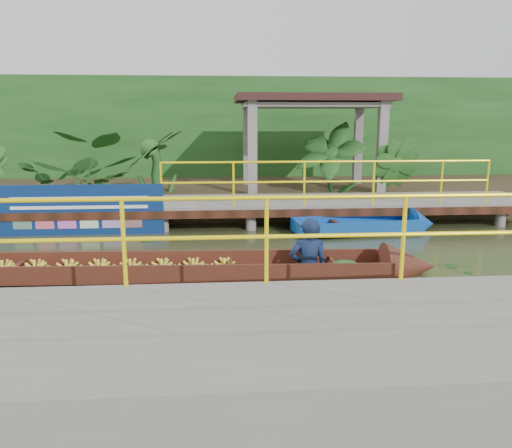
{
  "coord_description": "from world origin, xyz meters",
  "views": [
    {
      "loc": [
        0.26,
        -8.54,
        2.51
      ],
      "look_at": [
        0.95,
        0.5,
        0.6
      ],
      "focal_mm": 35.0,
      "sensor_mm": 36.0,
      "label": 1
    }
  ],
  "objects": [
    {
      "name": "ground",
      "position": [
        0.0,
        0.0,
        0.0
      ],
      "size": [
        80.0,
        80.0,
        0.0
      ],
      "primitive_type": "plane",
      "color": "#293018",
      "rests_on": "ground"
    },
    {
      "name": "land_strip",
      "position": [
        0.0,
        7.5,
        0.23
      ],
      "size": [
        30.0,
        8.0,
        0.45
      ],
      "primitive_type": "cube",
      "color": "#352C1A",
      "rests_on": "ground"
    },
    {
      "name": "far_dock",
      "position": [
        0.02,
        3.43,
        0.48
      ],
      "size": [
        16.0,
        2.06,
        1.66
      ],
      "color": "slate",
      "rests_on": "ground"
    },
    {
      "name": "near_dock",
      "position": [
        1.0,
        -4.2,
        0.3
      ],
      "size": [
        18.0,
        2.4,
        1.73
      ],
      "color": "slate",
      "rests_on": "ground"
    },
    {
      "name": "pavilion",
      "position": [
        3.0,
        6.3,
        2.82
      ],
      "size": [
        4.4,
        3.0,
        3.0
      ],
      "color": "slate",
      "rests_on": "ground"
    },
    {
      "name": "foliage_backdrop",
      "position": [
        0.0,
        10.0,
        2.0
      ],
      "size": [
        30.0,
        0.8,
        4.0
      ],
      "primitive_type": "cube",
      "color": "#174114",
      "rests_on": "ground"
    },
    {
      "name": "vendor_boat",
      "position": [
        -0.03,
        -0.72,
        0.28
      ],
      "size": [
        8.54,
        1.18,
        2.12
      ],
      "rotation": [
        0.0,
        0.0,
        -0.04
      ],
      "color": "#3D1910",
      "rests_on": "ground"
    },
    {
      "name": "moored_blue_boat",
      "position": [
        4.13,
        2.24,
        0.14
      ],
      "size": [
        3.39,
        1.26,
        0.79
      ],
      "rotation": [
        0.0,
        0.0,
        0.13
      ],
      "color": "#0D4199",
      "rests_on": "ground"
    },
    {
      "name": "blue_banner",
      "position": [
        -2.78,
        2.48,
        0.56
      ],
      "size": [
        3.63,
        0.04,
        1.14
      ],
      "color": "navy",
      "rests_on": "ground"
    },
    {
      "name": "tropical_plants",
      "position": [
        -1.75,
        5.3,
        1.36
      ],
      "size": [
        14.46,
        1.46,
        1.83
      ],
      "color": "#174114",
      "rests_on": "ground"
    }
  ]
}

